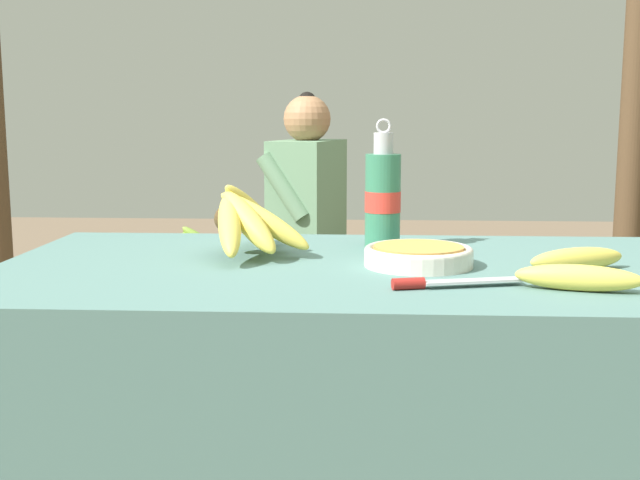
{
  "coord_description": "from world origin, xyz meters",
  "views": [
    {
      "loc": [
        0.01,
        -1.54,
        1.0
      ],
      "look_at": [
        -0.08,
        0.05,
        0.74
      ],
      "focal_mm": 45.0,
      "sensor_mm": 36.0,
      "label": 1
    }
  ],
  "objects_px": {
    "banana_bunch_ripe": "(247,219)",
    "seated_vendor": "(295,214)",
    "water_bottle": "(383,198)",
    "loose_banana_side": "(577,259)",
    "knife": "(439,282)",
    "banana_bunch_green": "(195,242)",
    "loose_banana_front": "(578,278)",
    "wooden_bench": "(299,279)",
    "support_post_far": "(638,54)",
    "serving_bowl": "(418,255)"
  },
  "relations": [
    {
      "from": "knife",
      "to": "support_post_far",
      "type": "relative_size",
      "value": 0.09
    },
    {
      "from": "water_bottle",
      "to": "loose_banana_front",
      "type": "bearing_deg",
      "value": -52.27
    },
    {
      "from": "loose_banana_side",
      "to": "knife",
      "type": "xyz_separation_m",
      "value": [
        -0.27,
        -0.17,
        -0.01
      ]
    },
    {
      "from": "serving_bowl",
      "to": "banana_bunch_green",
      "type": "relative_size",
      "value": 0.68
    },
    {
      "from": "knife",
      "to": "water_bottle",
      "type": "bearing_deg",
      "value": 87.79
    },
    {
      "from": "serving_bowl",
      "to": "loose_banana_front",
      "type": "xyz_separation_m",
      "value": [
        0.25,
        -0.21,
        -0.0
      ]
    },
    {
      "from": "banana_bunch_green",
      "to": "wooden_bench",
      "type": "bearing_deg",
      "value": -0.24
    },
    {
      "from": "serving_bowl",
      "to": "loose_banana_front",
      "type": "distance_m",
      "value": 0.32
    },
    {
      "from": "water_bottle",
      "to": "banana_bunch_green",
      "type": "height_order",
      "value": "water_bottle"
    },
    {
      "from": "serving_bowl",
      "to": "water_bottle",
      "type": "xyz_separation_m",
      "value": [
        -0.07,
        0.2,
        0.09
      ]
    },
    {
      "from": "serving_bowl",
      "to": "support_post_far",
      "type": "relative_size",
      "value": 0.09
    },
    {
      "from": "knife",
      "to": "banana_bunch_green",
      "type": "height_order",
      "value": "knife"
    },
    {
      "from": "seated_vendor",
      "to": "loose_banana_side",
      "type": "bearing_deg",
      "value": 130.6
    },
    {
      "from": "banana_bunch_ripe",
      "to": "loose_banana_front",
      "type": "xyz_separation_m",
      "value": [
        0.6,
        -0.31,
        -0.05
      ]
    },
    {
      "from": "seated_vendor",
      "to": "support_post_far",
      "type": "relative_size",
      "value": 0.44
    },
    {
      "from": "loose_banana_side",
      "to": "water_bottle",
      "type": "bearing_deg",
      "value": 146.7
    },
    {
      "from": "banana_bunch_ripe",
      "to": "loose_banana_front",
      "type": "height_order",
      "value": "banana_bunch_ripe"
    },
    {
      "from": "support_post_far",
      "to": "banana_bunch_green",
      "type": "bearing_deg",
      "value": -168.33
    },
    {
      "from": "banana_bunch_ripe",
      "to": "banana_bunch_green",
      "type": "bearing_deg",
      "value": 106.58
    },
    {
      "from": "banana_bunch_ripe",
      "to": "knife",
      "type": "xyz_separation_m",
      "value": [
        0.37,
        -0.3,
        -0.06
      ]
    },
    {
      "from": "loose_banana_side",
      "to": "banana_bunch_green",
      "type": "relative_size",
      "value": 0.67
    },
    {
      "from": "knife",
      "to": "banana_bunch_green",
      "type": "xyz_separation_m",
      "value": [
        -0.78,
        1.67,
        -0.21
      ]
    },
    {
      "from": "wooden_bench",
      "to": "banana_bunch_green",
      "type": "height_order",
      "value": "banana_bunch_green"
    },
    {
      "from": "water_bottle",
      "to": "banana_bunch_green",
      "type": "relative_size",
      "value": 0.92
    },
    {
      "from": "wooden_bench",
      "to": "loose_banana_front",
      "type": "bearing_deg",
      "value": -70.07
    },
    {
      "from": "water_bottle",
      "to": "serving_bowl",
      "type": "bearing_deg",
      "value": -72.24
    },
    {
      "from": "loose_banana_front",
      "to": "seated_vendor",
      "type": "xyz_separation_m",
      "value": [
        -0.62,
        1.66,
        -0.1
      ]
    },
    {
      "from": "loose_banana_front",
      "to": "seated_vendor",
      "type": "distance_m",
      "value": 1.77
    },
    {
      "from": "knife",
      "to": "loose_banana_front",
      "type": "bearing_deg",
      "value": -16.32
    },
    {
      "from": "loose_banana_side",
      "to": "wooden_bench",
      "type": "relative_size",
      "value": 0.13
    },
    {
      "from": "banana_bunch_ripe",
      "to": "water_bottle",
      "type": "relative_size",
      "value": 1.31
    },
    {
      "from": "loose_banana_side",
      "to": "support_post_far",
      "type": "xyz_separation_m",
      "value": [
        0.69,
        1.86,
        0.5
      ]
    },
    {
      "from": "banana_bunch_ripe",
      "to": "seated_vendor",
      "type": "relative_size",
      "value": 0.34
    },
    {
      "from": "serving_bowl",
      "to": "support_post_far",
      "type": "bearing_deg",
      "value": 61.71
    },
    {
      "from": "wooden_bench",
      "to": "banana_bunch_green",
      "type": "distance_m",
      "value": 0.42
    },
    {
      "from": "banana_bunch_ripe",
      "to": "serving_bowl",
      "type": "relative_size",
      "value": 1.76
    },
    {
      "from": "knife",
      "to": "banana_bunch_green",
      "type": "relative_size",
      "value": 0.74
    },
    {
      "from": "serving_bowl",
      "to": "water_bottle",
      "type": "bearing_deg",
      "value": 107.76
    },
    {
      "from": "knife",
      "to": "wooden_bench",
      "type": "distance_m",
      "value": 1.75
    },
    {
      "from": "banana_bunch_ripe",
      "to": "loose_banana_side",
      "type": "relative_size",
      "value": 1.8
    },
    {
      "from": "water_bottle",
      "to": "loose_banana_front",
      "type": "height_order",
      "value": "water_bottle"
    },
    {
      "from": "seated_vendor",
      "to": "banana_bunch_green",
      "type": "distance_m",
      "value": 0.4
    },
    {
      "from": "serving_bowl",
      "to": "loose_banana_front",
      "type": "bearing_deg",
      "value": -39.19
    },
    {
      "from": "serving_bowl",
      "to": "loose_banana_side",
      "type": "height_order",
      "value": "loose_banana_side"
    },
    {
      "from": "knife",
      "to": "banana_bunch_green",
      "type": "distance_m",
      "value": 1.85
    },
    {
      "from": "loose_banana_side",
      "to": "seated_vendor",
      "type": "xyz_separation_m",
      "value": [
        -0.66,
        1.48,
        -0.1
      ]
    },
    {
      "from": "banana_bunch_ripe",
      "to": "seated_vendor",
      "type": "distance_m",
      "value": 1.36
    },
    {
      "from": "wooden_bench",
      "to": "seated_vendor",
      "type": "bearing_deg",
      "value": -123.06
    },
    {
      "from": "serving_bowl",
      "to": "knife",
      "type": "relative_size",
      "value": 0.92
    },
    {
      "from": "water_bottle",
      "to": "seated_vendor",
      "type": "xyz_separation_m",
      "value": [
        -0.3,
        1.25,
        -0.19
      ]
    }
  ]
}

